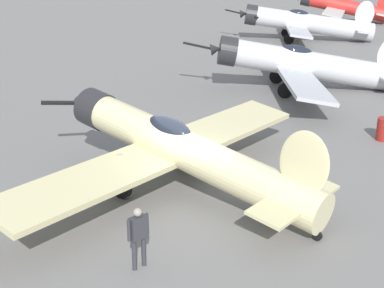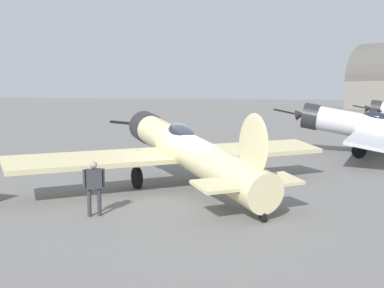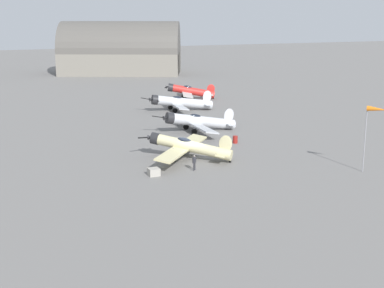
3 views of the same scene
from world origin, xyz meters
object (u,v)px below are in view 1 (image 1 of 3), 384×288
Objects in this scene: airplane_mid_apron at (304,65)px; airplane_far_line at (304,23)px; airplane_outer_stand at (342,6)px; airplane_foreground at (179,149)px; ground_crew_mechanic at (138,232)px; fuel_drum at (384,129)px.

airplane_far_line reaches higher than airplane_mid_apron.
airplane_far_line is 0.98× the size of airplane_outer_stand.
airplane_far_line is (-29.55, 10.28, -0.04)m from airplane_foreground.
airplane_foreground reaches higher than ground_crew_mechanic.
airplane_foreground is 31.29m from airplane_far_line.
airplane_mid_apron is 8.52m from fuel_drum.
airplane_outer_stand is at bearing -108.03° from airplane_mid_apron.
fuel_drum is at bearing -108.88° from airplane_foreground.
airplane_foreground reaches higher than airplane_mid_apron.
airplane_foreground is 4.68m from ground_crew_mechanic.
airplane_outer_stand reaches higher than fuel_drum.
fuel_drum is (-4.95, 8.47, -1.04)m from airplane_foreground.
airplane_far_line is 13.01m from airplane_outer_stand.
ground_crew_mechanic is (4.53, -1.03, -0.50)m from airplane_foreground.
ground_crew_mechanic is 13.44m from fuel_drum.
airplane_foreground is 44.17m from airplane_outer_stand.
airplane_mid_apron is 1.09× the size of airplane_outer_stand.
ground_crew_mechanic is at bearing 87.54° from airplane_outer_stand.
airplane_far_line reaches higher than airplane_foreground.
ground_crew_mechanic is 1.76× the size of fuel_drum.
airplane_mid_apron reaches higher than ground_crew_mechanic.
airplane_foreground is 6.56× the size of ground_crew_mechanic.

